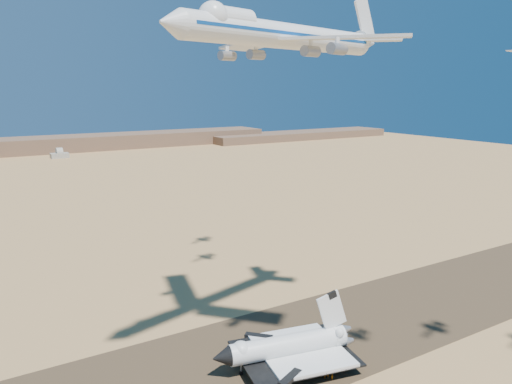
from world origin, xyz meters
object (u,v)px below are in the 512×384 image
carrier_747 (281,35)px  crew_b (332,377)px  crew_c (325,376)px  shuttle (287,348)px  chase_jet_f (258,40)px  chase_jet_e (268,40)px  crew_a (328,375)px

carrier_747 → crew_b: carrier_747 is taller
crew_c → shuttle: bearing=-13.4°
crew_c → chase_jet_f: chase_jet_f is taller
crew_b → chase_jet_e: (17.48, 59.63, 92.22)m
carrier_747 → shuttle: bearing=-105.3°
shuttle → chase_jet_e: (23.70, 47.45, 87.65)m
chase_jet_f → carrier_747: bearing=-141.8°
crew_c → carrier_747: bearing=-20.1°
shuttle → crew_a: size_ratio=23.39×
carrier_747 → crew_c: size_ratio=48.73×
carrier_747 → chase_jet_e: (23.66, 42.96, 3.36)m
chase_jet_e → crew_c: bearing=-128.2°
crew_b → chase_jet_f: (28.31, 83.72, 94.39)m
shuttle → crew_a: bearing=-49.7°
crew_a → shuttle: bearing=52.7°
crew_a → chase_jet_f: size_ratio=0.12×
carrier_747 → crew_a: (5.93, -15.34, -88.86)m
shuttle → crew_b: 14.42m
crew_b → chase_jet_e: size_ratio=0.12×
shuttle → chase_jet_e: size_ratio=2.87×
crew_b → crew_c: bearing=3.0°
crew_b → chase_jet_e: bearing=-58.1°
chase_jet_e → chase_jet_f: (10.83, 24.09, 2.16)m
crew_a → crew_c: bearing=114.1°
shuttle → carrier_747: carrier_747 is taller
crew_b → crew_c: size_ratio=1.05×
crew_a → chase_jet_f: chase_jet_f is taller
chase_jet_e → crew_b: bearing=-126.6°
chase_jet_e → chase_jet_f: size_ratio=1.01×
carrier_747 → crew_a: 90.37m
chase_jet_e → chase_jet_f: bearing=45.5°
carrier_747 → crew_c: (4.86, -15.34, -88.91)m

